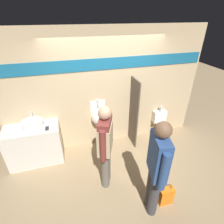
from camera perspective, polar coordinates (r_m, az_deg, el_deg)
ground_plane at (r=4.20m, az=0.66°, el=-13.66°), size 16.00×16.00×0.00m
display_wall at (r=3.94m, az=-1.73°, el=6.93°), size 4.54×0.07×2.70m
sink_counter at (r=4.13m, az=-23.86°, el=-9.78°), size 1.09×0.53×0.86m
sink_basin at (r=3.89m, az=-24.55°, el=-3.50°), size 0.42×0.42×0.27m
cell_phone at (r=3.74m, az=-20.44°, el=-5.01°), size 0.07×0.14×0.01m
divider_near_counter at (r=4.11m, az=7.06°, el=-0.47°), size 0.03×0.48×1.67m
urinal_near_counter at (r=4.00m, az=-4.23°, el=-1.44°), size 0.35×0.27×1.21m
toilet at (r=4.70m, az=15.99°, el=-5.11°), size 0.37×0.53×0.84m
person_in_vest at (r=3.01m, az=-2.17°, el=-10.03°), size 0.37×0.54×1.66m
person_with_lanyard at (r=2.72m, az=14.40°, el=-17.02°), size 0.29×0.59×1.72m
shopping_bag at (r=3.43m, az=17.12°, el=-24.57°), size 0.25×0.14×0.46m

